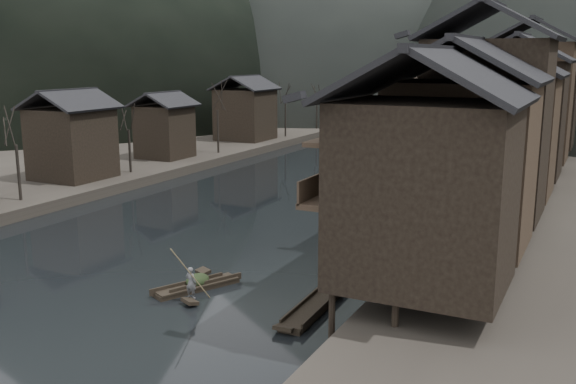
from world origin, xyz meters
The scene contains 12 objects.
water centered at (0.00, 0.00, 0.00)m, with size 300.00×300.00×0.00m, color black.
left_bank centered at (-35.00, 40.00, 0.60)m, with size 40.00×200.00×1.20m, color #2D2823.
stilt_houses centered at (17.28, 19.59, 8.83)m, with size 9.00×67.60×15.81m.
left_houses centered at (-20.50, 20.12, 5.66)m, with size 8.10×53.20×8.73m.
bare_trees centered at (-17.00, 22.94, 6.10)m, with size 3.60×73.32×7.20m.
moored_sampans centered at (12.07, 21.67, 0.20)m, with size 2.93×61.56×0.47m.
midriver_boats centered at (1.99, 53.37, 0.20)m, with size 10.30×45.89×0.45m.
stone_bridge centered at (0.00, 72.00, 5.11)m, with size 40.00×6.00×9.00m.
hero_sampan centered at (5.09, -7.18, 0.20)m, with size 3.03×5.03×0.44m.
cargo_heap centered at (4.99, -6.97, 0.78)m, with size 1.14×1.49×0.68m, color black.
boatman centered at (5.87, -8.81, 1.26)m, with size 0.60×0.39×1.65m, color #5B5C5E.
bamboo_pole centered at (6.07, -8.81, 3.94)m, with size 0.06×0.06×4.54m, color #8C7A51.
Camera 1 is at (23.88, -34.00, 12.19)m, focal length 40.00 mm.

